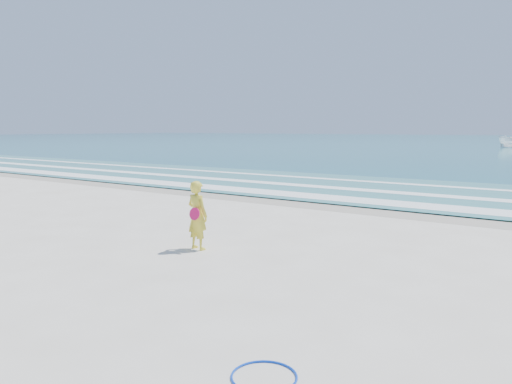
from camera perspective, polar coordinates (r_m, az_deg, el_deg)
The scene contains 8 objects.
ground at distance 10.59m, azimuth -16.18°, elevation -7.33°, with size 400.00×400.00×0.00m, color silver.
wet_sand at distance 17.53m, azimuth 7.43°, elevation -1.36°, with size 400.00×2.40×0.00m, color #B2A893.
shallow at distance 22.03m, azimuth 13.53°, elevation 0.38°, with size 400.00×10.00×0.01m, color #59B7AD.
foam_near at distance 18.67m, azimuth 9.30°, elevation -0.71°, with size 400.00×1.40×0.01m, color white.
foam_mid at distance 21.29m, azimuth 12.73°, elevation 0.19°, with size 400.00×0.90×0.01m, color white.
foam_far at distance 24.36m, azimuth 15.71°, elevation 0.97°, with size 400.00×0.60×0.01m, color white.
hoop at distance 5.62m, azimuth 0.93°, elevation -20.32°, with size 0.72×0.72×0.03m, color #0A3BC4.
woman at distance 10.87m, azimuth -6.71°, elevation -2.65°, with size 0.58×0.43×1.50m.
Camera 1 is at (8.06, -6.34, 2.62)m, focal length 35.00 mm.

